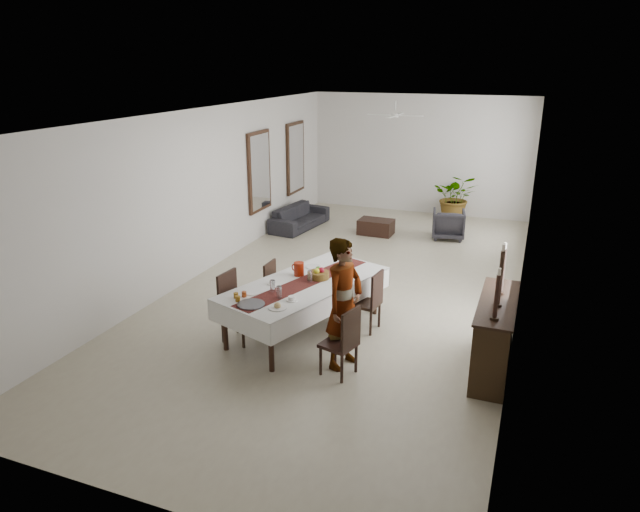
# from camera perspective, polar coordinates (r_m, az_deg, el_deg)

# --- Properties ---
(floor) EXTENTS (6.00, 12.00, 0.00)m
(floor) POSITION_cam_1_polar(r_m,az_deg,el_deg) (10.79, 2.98, -3.04)
(floor) COLOR #B3AB8F
(floor) RESTS_ON ground
(ceiling) EXTENTS (6.00, 12.00, 0.02)m
(ceiling) POSITION_cam_1_polar(r_m,az_deg,el_deg) (10.04, 3.30, 14.15)
(ceiling) COLOR white
(ceiling) RESTS_ON wall_back
(wall_back) EXTENTS (6.00, 0.02, 3.20)m
(wall_back) POSITION_cam_1_polar(r_m,az_deg,el_deg) (16.01, 9.94, 9.95)
(wall_back) COLOR silver
(wall_back) RESTS_ON floor
(wall_front) EXTENTS (6.00, 0.02, 3.20)m
(wall_front) POSITION_cam_1_polar(r_m,az_deg,el_deg) (5.27, -17.93, -9.65)
(wall_front) COLOR silver
(wall_front) RESTS_ON floor
(wall_left) EXTENTS (0.02, 12.00, 3.20)m
(wall_left) POSITION_cam_1_polar(r_m,az_deg,el_deg) (11.55, -11.25, 6.43)
(wall_left) COLOR silver
(wall_left) RESTS_ON floor
(wall_right) EXTENTS (0.02, 12.00, 3.20)m
(wall_right) POSITION_cam_1_polar(r_m,az_deg,el_deg) (9.83, 20.03, 3.43)
(wall_right) COLOR silver
(wall_right) RESTS_ON floor
(dining_table_top) EXTENTS (1.86, 2.79, 0.05)m
(dining_table_top) POSITION_cam_1_polar(r_m,az_deg,el_deg) (8.77, -1.51, -2.87)
(dining_table_top) COLOR black
(dining_table_top) RESTS_ON table_leg_fl
(table_leg_fl) EXTENTS (0.10, 0.10, 0.75)m
(table_leg_fl) POSITION_cam_1_polar(r_m,az_deg,el_deg) (8.46, -9.48, -6.96)
(table_leg_fl) COLOR black
(table_leg_fl) RESTS_ON floor
(table_leg_fr) EXTENTS (0.10, 0.10, 0.75)m
(table_leg_fr) POSITION_cam_1_polar(r_m,az_deg,el_deg) (7.83, -4.91, -8.99)
(table_leg_fr) COLOR black
(table_leg_fr) RESTS_ON floor
(table_leg_bl) EXTENTS (0.10, 0.10, 0.75)m
(table_leg_bl) POSITION_cam_1_polar(r_m,az_deg,el_deg) (10.07, 1.13, -2.37)
(table_leg_bl) COLOR black
(table_leg_bl) RESTS_ON floor
(table_leg_br) EXTENTS (0.10, 0.10, 0.75)m
(table_leg_br) POSITION_cam_1_polar(r_m,az_deg,el_deg) (9.54, 5.55, -3.69)
(table_leg_br) COLOR black
(table_leg_br) RESTS_ON floor
(tablecloth_top) EXTENTS (2.11, 3.04, 0.01)m
(tablecloth_top) POSITION_cam_1_polar(r_m,az_deg,el_deg) (8.75, -1.52, -2.68)
(tablecloth_top) COLOR silver
(tablecloth_top) RESTS_ON dining_table_top
(tablecloth_drape_left) EXTENTS (0.92, 2.62, 0.32)m
(tablecloth_drape_left) POSITION_cam_1_polar(r_m,az_deg,el_deg) (9.21, -4.43, -2.64)
(tablecloth_drape_left) COLOR white
(tablecloth_drape_left) RESTS_ON dining_table_top
(tablecloth_drape_right) EXTENTS (0.92, 2.62, 0.32)m
(tablecloth_drape_right) POSITION_cam_1_polar(r_m,az_deg,el_deg) (8.44, 1.69, -4.68)
(tablecloth_drape_right) COLOR white
(tablecloth_drape_right) RESTS_ON dining_table_top
(tablecloth_drape_near) EXTENTS (1.20, 0.43, 0.32)m
(tablecloth_drape_near) POSITION_cam_1_polar(r_m,az_deg,el_deg) (7.93, -8.20, -6.52)
(tablecloth_drape_near) COLOR white
(tablecloth_drape_near) RESTS_ON dining_table_top
(tablecloth_drape_far) EXTENTS (1.20, 0.43, 0.32)m
(tablecloth_drape_far) POSITION_cam_1_polar(r_m,az_deg,el_deg) (9.81, 3.86, -1.24)
(tablecloth_drape_far) COLOR silver
(tablecloth_drape_far) RESTS_ON dining_table_top
(table_runner) EXTENTS (1.24, 2.66, 0.00)m
(table_runner) POSITION_cam_1_polar(r_m,az_deg,el_deg) (8.75, -1.52, -2.62)
(table_runner) COLOR maroon
(table_runner) RESTS_ON tablecloth_top
(red_pitcher) EXTENTS (0.21, 0.21, 0.22)m
(red_pitcher) POSITION_cam_1_polar(r_m,az_deg,el_deg) (8.99, -2.12, -1.30)
(red_pitcher) COLOR maroon
(red_pitcher) RESTS_ON tablecloth_top
(pitcher_handle) EXTENTS (0.13, 0.06, 0.13)m
(pitcher_handle) POSITION_cam_1_polar(r_m,az_deg,el_deg) (9.05, -2.55, -1.17)
(pitcher_handle) COLOR #991D0B
(pitcher_handle) RESTS_ON red_pitcher
(wine_glass_near) EXTENTS (0.08, 0.08, 0.18)m
(wine_glass_near) POSITION_cam_1_polar(r_m,az_deg,el_deg) (8.16, -4.11, -3.63)
(wine_glass_near) COLOR silver
(wine_glass_near) RESTS_ON tablecloth_top
(wine_glass_mid) EXTENTS (0.08, 0.08, 0.18)m
(wine_glass_mid) POSITION_cam_1_polar(r_m,az_deg,el_deg) (8.39, -4.76, -3.01)
(wine_glass_mid) COLOR silver
(wine_glass_mid) RESTS_ON tablecloth_top
(wine_glass_far) EXTENTS (0.08, 0.08, 0.18)m
(wine_glass_far) POSITION_cam_1_polar(r_m,az_deg,el_deg) (8.72, -1.02, -2.06)
(wine_glass_far) COLOR white
(wine_glass_far) RESTS_ON tablecloth_top
(teacup_right) EXTENTS (0.10, 0.10, 0.06)m
(teacup_right) POSITION_cam_1_polar(r_m,az_deg,el_deg) (8.10, -2.85, -4.25)
(teacup_right) COLOR white
(teacup_right) RESTS_ON saucer_right
(saucer_right) EXTENTS (0.16, 0.16, 0.01)m
(saucer_right) POSITION_cam_1_polar(r_m,az_deg,el_deg) (8.11, -2.85, -4.42)
(saucer_right) COLOR white
(saucer_right) RESTS_ON tablecloth_top
(teacup_left) EXTENTS (0.10, 0.10, 0.06)m
(teacup_left) POSITION_cam_1_polar(r_m,az_deg,el_deg) (8.69, -4.76, -2.62)
(teacup_left) COLOR silver
(teacup_left) RESTS_ON saucer_left
(saucer_left) EXTENTS (0.16, 0.16, 0.01)m
(saucer_left) POSITION_cam_1_polar(r_m,az_deg,el_deg) (8.70, -4.76, -2.78)
(saucer_left) COLOR white
(saucer_left) RESTS_ON tablecloth_top
(plate_near_right) EXTENTS (0.26, 0.26, 0.02)m
(plate_near_right) POSITION_cam_1_polar(r_m,az_deg,el_deg) (7.88, -4.28, -5.18)
(plate_near_right) COLOR silver
(plate_near_right) RESTS_ON tablecloth_top
(bread_near_right) EXTENTS (0.10, 0.10, 0.10)m
(bread_near_right) POSITION_cam_1_polar(r_m,az_deg,el_deg) (7.86, -4.29, -4.98)
(bread_near_right) COLOR tan
(bread_near_right) RESTS_ON plate_near_right
(plate_near_left) EXTENTS (0.26, 0.26, 0.02)m
(plate_near_left) POSITION_cam_1_polar(r_m,az_deg,el_deg) (8.43, -6.82, -3.59)
(plate_near_left) COLOR white
(plate_near_left) RESTS_ON tablecloth_top
(plate_far_left) EXTENTS (0.26, 0.26, 0.02)m
(plate_far_left) POSITION_cam_1_polar(r_m,az_deg,el_deg) (9.38, -0.69, -1.07)
(plate_far_left) COLOR silver
(plate_far_left) RESTS_ON tablecloth_top
(serving_tray) EXTENTS (0.39, 0.39, 0.02)m
(serving_tray) POSITION_cam_1_polar(r_m,az_deg,el_deg) (8.01, -6.91, -4.82)
(serving_tray) COLOR #46464C
(serving_tray) RESTS_ON tablecloth_top
(jam_jar_a) EXTENTS (0.07, 0.07, 0.08)m
(jam_jar_a) POSITION_cam_1_polar(r_m,az_deg,el_deg) (8.14, -8.23, -4.25)
(jam_jar_a) COLOR #8B5A14
(jam_jar_a) RESTS_ON tablecloth_top
(jam_jar_b) EXTENTS (0.07, 0.07, 0.08)m
(jam_jar_b) POSITION_cam_1_polar(r_m,az_deg,el_deg) (8.25, -8.40, -3.93)
(jam_jar_b) COLOR #875A13
(jam_jar_b) RESTS_ON tablecloth_top
(jam_jar_c) EXTENTS (0.07, 0.07, 0.08)m
(jam_jar_c) POSITION_cam_1_polar(r_m,az_deg,el_deg) (8.28, -7.59, -3.80)
(jam_jar_c) COLOR #9A3D16
(jam_jar_c) RESTS_ON tablecloth_top
(fruit_basket) EXTENTS (0.32, 0.32, 0.11)m
(fruit_basket) POSITION_cam_1_polar(r_m,az_deg,el_deg) (8.89, -0.11, -1.91)
(fruit_basket) COLOR brown
(fruit_basket) RESTS_ON tablecloth_top
(fruit_red) EXTENTS (0.10, 0.10, 0.10)m
(fruit_red) POSITION_cam_1_polar(r_m,az_deg,el_deg) (8.85, 0.14, -1.43)
(fruit_red) COLOR maroon
(fruit_red) RESTS_ON fruit_basket
(fruit_green) EXTENTS (0.09, 0.09, 0.09)m
(fruit_green) POSITION_cam_1_polar(r_m,az_deg,el_deg) (8.91, -0.19, -1.31)
(fruit_green) COLOR #518728
(fruit_green) RESTS_ON fruit_basket
(fruit_yellow) EXTENTS (0.09, 0.09, 0.09)m
(fruit_yellow) POSITION_cam_1_polar(r_m,az_deg,el_deg) (8.82, -0.33, -1.52)
(fruit_yellow) COLOR yellow
(fruit_yellow) RESTS_ON fruit_basket
(chair_right_near_seat) EXTENTS (0.52, 0.52, 0.05)m
(chair_right_near_seat) POSITION_cam_1_polar(r_m,az_deg,el_deg) (7.73, 1.87, -8.82)
(chair_right_near_seat) COLOR black
(chair_right_near_seat) RESTS_ON chair_right_near_leg_fl
(chair_right_near_leg_fl) EXTENTS (0.05, 0.05, 0.42)m
(chair_right_near_leg_fl) POSITION_cam_1_polar(r_m,az_deg,el_deg) (7.63, 2.20, -11.21)
(chair_right_near_leg_fl) COLOR black
(chair_right_near_leg_fl) RESTS_ON floor
(chair_right_near_leg_fr) EXTENTS (0.05, 0.05, 0.42)m
(chair_right_near_leg_fr) POSITION_cam_1_polar(r_m,az_deg,el_deg) (7.88, 3.62, -10.18)
(chair_right_near_leg_fr) COLOR black
(chair_right_near_leg_fr) RESTS_ON floor
(chair_right_near_leg_bl) EXTENTS (0.05, 0.05, 0.42)m
(chair_right_near_leg_bl) POSITION_cam_1_polar(r_m,az_deg,el_deg) (7.80, 0.07, -10.46)
(chair_right_near_leg_bl) COLOR black
(chair_right_near_leg_bl) RESTS_ON floor
(chair_right_near_leg_br) EXTENTS (0.05, 0.05, 0.42)m
(chair_right_near_leg_br) POSITION_cam_1_polar(r_m,az_deg,el_deg) (8.05, 1.53, -9.49)
(chair_right_near_leg_br) COLOR black
(chair_right_near_leg_br) RESTS_ON floor
(chair_right_near_back) EXTENTS (0.15, 0.42, 0.54)m
(chair_right_near_back) POSITION_cam_1_polar(r_m,az_deg,el_deg) (7.50, 3.11, -7.28)
(chair_right_near_back) COLOR black
(chair_right_near_back) RESTS_ON chair_right_near_seat
(chair_right_far_seat) EXTENTS (0.46, 0.46, 0.05)m
(chair_right_far_seat) POSITION_cam_1_polar(r_m,az_deg,el_deg) (8.98, 4.57, -4.77)
(chair_right_far_seat) COLOR black
(chair_right_far_seat) RESTS_ON chair_right_far_leg_fl
(chair_right_far_leg_fl) EXTENTS (0.05, 0.05, 0.41)m
(chair_right_far_leg_fl) POSITION_cam_1_polar(r_m,az_deg,el_deg) (8.87, 5.09, -6.72)
(chair_right_far_leg_fl) COLOR black
(chair_right_far_leg_fl) RESTS_ON floor
(chair_right_far_leg_fr) EXTENTS (0.05, 0.05, 0.41)m
(chair_right_far_leg_fr) POSITION_cam_1_polar(r_m,az_deg,el_deg) (9.16, 5.94, -5.90)
(chair_right_far_leg_fr) COLOR black
(chair_right_far_leg_fr) RESTS_ON floor
(chair_right_far_leg_bl) EXTENTS (0.05, 0.05, 0.41)m
(chair_right_far_leg_bl) POSITION_cam_1_polar(r_m,az_deg,el_deg) (9.00, 3.10, -6.29)
(chair_right_far_leg_bl) COLOR black
(chair_right_far_leg_bl) RESTS_ON floor
(chair_right_far_leg_br) EXTENTS (0.05, 0.05, 0.41)m
(chair_right_far_leg_br) POSITION_cam_1_polar(r_m,az_deg,el_deg) (9.28, 4.01, -5.50)
(chair_right_far_leg_br) COLOR black
(chair_right_far_leg_br) RESTS_ON floor
(chair_right_far_back) EXTENTS (0.09, 0.42, 0.53)m
(chair_right_far_back) POSITION_cam_1_polar(r_m,az_deg,el_deg) (8.80, 5.74, -3.32)
(chair_right_far_back) COLOR black
(chair_right_far_back) RESTS_ON chair_right_far_seat
(chair_left_near_seat) EXTENTS (0.50, 0.50, 0.05)m
(chair_left_near_seat) POSITION_cam_1_polar(r_m,az_deg,el_deg) (8.68, -8.06, -5.51)
(chair_left_near_seat) COLOR black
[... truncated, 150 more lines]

